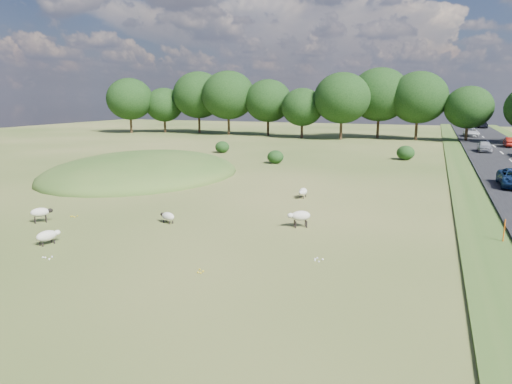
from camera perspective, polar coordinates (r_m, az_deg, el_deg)
ground at (r=44.32m, az=5.09°, el=2.86°), size 160.00×160.00×0.00m
mound at (r=42.31m, az=-13.90°, el=2.13°), size 16.00×20.00×4.00m
treeline at (r=78.63m, az=11.79°, el=11.33°), size 96.28×14.66×11.70m
shrubs at (r=52.31m, az=6.72°, el=5.01°), size 23.68×9.69×1.59m
marker_post at (r=24.60m, az=28.59°, el=-4.37°), size 0.06×0.06×1.20m
sheep_0 at (r=27.91m, az=-25.33°, el=-2.31°), size 1.03×1.12×0.84m
sheep_1 at (r=23.70m, az=-24.63°, el=-4.99°), size 0.77×1.24×0.68m
sheep_2 at (r=31.58m, az=5.87°, el=0.03°), size 0.53×1.20×0.69m
sheep_3 at (r=34.37m, az=-15.05°, el=0.84°), size 0.93×1.09×0.79m
sheep_4 at (r=25.65m, az=-10.99°, el=-3.00°), size 1.11×0.72×0.61m
sheep_5 at (r=24.40m, az=5.53°, el=-2.99°), size 1.28×1.00×0.91m
car_0 at (r=62.91m, az=26.68°, el=5.13°), size 1.57×3.91×1.33m
car_1 at (r=87.10m, az=25.28°, el=6.78°), size 2.33×5.06×1.41m
car_4 at (r=112.36m, az=26.42°, el=7.58°), size 2.12×5.21×1.51m
car_5 at (r=70.82m, az=29.21°, el=5.47°), size 1.37×3.94×1.30m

